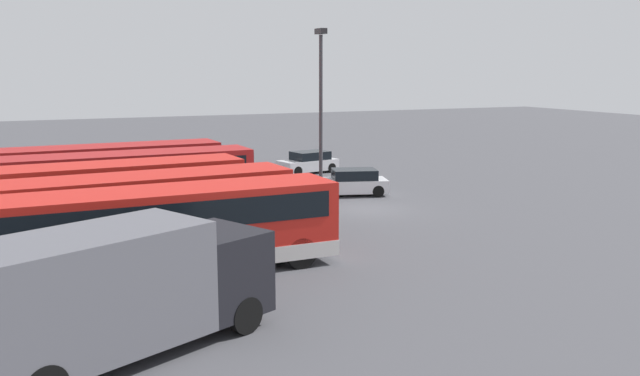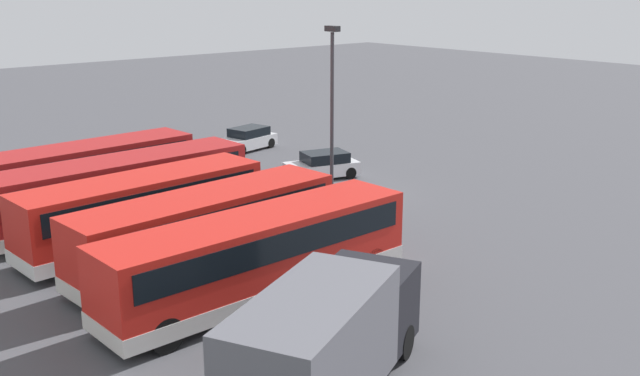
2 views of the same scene
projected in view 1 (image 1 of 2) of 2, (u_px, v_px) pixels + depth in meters
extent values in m
plane|color=#47474C|center=(366.00, 209.00, 33.81)|extent=(140.00, 140.00, 0.00)
cube|color=red|center=(170.00, 227.00, 22.70)|extent=(2.75, 11.38, 2.60)
cube|color=silver|center=(171.00, 257.00, 22.88)|extent=(2.79, 11.42, 0.55)
cube|color=black|center=(169.00, 210.00, 22.60)|extent=(2.80, 10.58, 0.90)
cube|color=black|center=(324.00, 196.00, 24.97)|extent=(2.25, 0.10, 1.10)
cylinder|color=black|center=(277.00, 238.00, 25.67)|extent=(0.32, 1.11, 1.10)
cylinder|color=black|center=(301.00, 253.00, 23.67)|extent=(0.32, 1.11, 1.10)
cylinder|color=black|center=(32.00, 266.00, 22.11)|extent=(0.32, 1.11, 1.10)
cylinder|color=black|center=(35.00, 286.00, 20.11)|extent=(0.32, 1.11, 1.10)
cube|color=red|center=(153.00, 208.00, 25.77)|extent=(3.12, 10.61, 2.60)
cube|color=silver|center=(155.00, 235.00, 25.95)|extent=(3.17, 10.66, 0.55)
cube|color=black|center=(153.00, 193.00, 25.66)|extent=(3.14, 9.82, 0.90)
cube|color=black|center=(281.00, 182.00, 28.04)|extent=(2.25, 0.18, 1.10)
cylinder|color=black|center=(239.00, 221.00, 28.68)|extent=(0.36, 1.11, 1.10)
cylinder|color=black|center=(260.00, 232.00, 26.70)|extent=(0.36, 1.11, 1.10)
cylinder|color=black|center=(43.00, 242.00, 25.21)|extent=(0.36, 1.11, 1.10)
cylinder|color=black|center=(50.00, 256.00, 23.24)|extent=(0.36, 1.11, 1.10)
cube|color=red|center=(123.00, 193.00, 28.91)|extent=(2.99, 10.16, 2.60)
cube|color=silver|center=(124.00, 217.00, 29.08)|extent=(3.03, 10.20, 0.55)
cube|color=black|center=(122.00, 179.00, 28.80)|extent=(3.02, 9.36, 0.90)
cube|color=black|center=(236.00, 171.00, 31.03)|extent=(2.25, 0.16, 1.10)
cylinder|color=black|center=(199.00, 206.00, 31.68)|extent=(0.35, 1.11, 1.10)
cylinder|color=black|center=(214.00, 215.00, 29.70)|extent=(0.35, 1.11, 1.10)
cylinder|color=black|center=(30.00, 222.00, 28.49)|extent=(0.35, 1.11, 1.10)
cylinder|color=black|center=(35.00, 233.00, 26.51)|extent=(0.35, 1.11, 1.10)
cube|color=#A51919|center=(130.00, 180.00, 32.29)|extent=(2.76, 11.62, 2.60)
cube|color=silver|center=(131.00, 201.00, 32.47)|extent=(2.81, 11.66, 0.55)
cube|color=black|center=(129.00, 168.00, 32.19)|extent=(2.81, 10.82, 0.90)
cube|color=black|center=(246.00, 161.00, 34.62)|extent=(2.25, 0.10, 1.10)
cylinder|color=black|center=(213.00, 192.00, 35.32)|extent=(0.32, 1.11, 1.10)
cylinder|color=black|center=(226.00, 199.00, 33.32)|extent=(0.32, 1.11, 1.10)
cylinder|color=black|center=(30.00, 206.00, 31.65)|extent=(0.32, 1.11, 1.10)
cylinder|color=black|center=(32.00, 216.00, 29.65)|extent=(0.32, 1.11, 1.10)
cube|color=#A51919|center=(112.00, 170.00, 35.47)|extent=(2.98, 11.16, 2.60)
cube|color=silver|center=(113.00, 189.00, 35.65)|extent=(3.02, 11.20, 0.55)
cube|color=black|center=(112.00, 159.00, 35.37)|extent=(3.01, 10.36, 0.90)
cube|color=black|center=(215.00, 153.00, 37.79)|extent=(2.25, 0.15, 1.10)
cylinder|color=black|center=(185.00, 182.00, 38.45)|extent=(0.34, 1.11, 1.10)
cylinder|color=black|center=(196.00, 188.00, 36.47)|extent=(0.34, 1.11, 1.10)
cylinder|color=black|center=(26.00, 194.00, 34.85)|extent=(0.34, 1.11, 1.10)
cylinder|color=black|center=(29.00, 201.00, 32.86)|extent=(0.34, 1.11, 1.10)
cube|color=#595960|center=(89.00, 293.00, 15.58)|extent=(4.56, 6.04, 2.80)
cube|color=black|center=(216.00, 270.00, 18.40)|extent=(3.11, 2.86, 2.20)
cylinder|color=black|center=(191.00, 296.00, 19.31)|extent=(0.67, 1.03, 1.00)
cylinder|color=black|center=(245.00, 315.00, 17.84)|extent=(0.67, 1.03, 1.00)
cube|color=silver|center=(351.00, 185.00, 37.43)|extent=(2.86, 4.28, 0.70)
cube|color=black|center=(354.00, 174.00, 37.34)|extent=(2.25, 2.73, 0.55)
cylinder|color=black|center=(328.00, 192.00, 36.51)|extent=(0.40, 0.68, 0.64)
cylinder|color=black|center=(324.00, 187.00, 38.07)|extent=(0.40, 0.68, 0.64)
cylinder|color=black|center=(378.00, 191.00, 36.85)|extent=(0.40, 0.68, 0.64)
cylinder|color=black|center=(372.00, 186.00, 38.41)|extent=(0.40, 0.68, 0.64)
cube|color=silver|center=(308.00, 165.00, 45.40)|extent=(2.52, 4.18, 0.70)
cube|color=black|center=(310.00, 155.00, 45.41)|extent=(2.06, 2.62, 0.55)
cylinder|color=black|center=(297.00, 171.00, 44.02)|extent=(0.34, 0.67, 0.64)
cylinder|color=black|center=(284.00, 168.00, 45.31)|extent=(0.34, 0.67, 0.64)
cylinder|color=black|center=(331.00, 168.00, 45.56)|extent=(0.34, 0.67, 0.64)
cylinder|color=black|center=(317.00, 165.00, 46.85)|extent=(0.34, 0.67, 0.64)
cylinder|color=#38383D|center=(321.00, 131.00, 29.97)|extent=(0.16, 0.16, 8.29)
cube|color=#262628|center=(321.00, 31.00, 29.23)|extent=(0.70, 0.30, 0.24)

